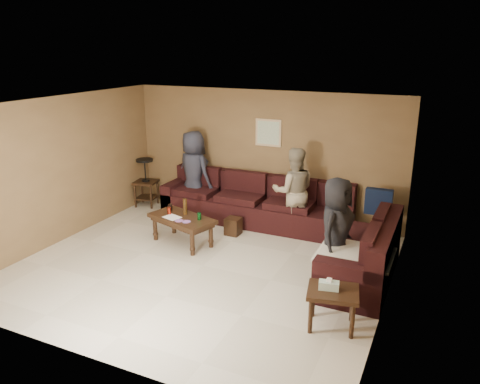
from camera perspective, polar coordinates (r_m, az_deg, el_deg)
The scene contains 10 objects.
room at distance 6.86m, azimuth -4.88°, elevation 3.60°, with size 5.60×5.50×2.50m.
sectional_sofa at distance 8.27m, azimuth 5.50°, elevation -3.68°, with size 4.65×2.90×0.97m.
coffee_table at distance 8.10m, azimuth -7.08°, elevation -3.52°, with size 1.30×0.91×0.77m.
end_table_left at distance 10.11m, azimuth -11.42°, elevation 1.27°, with size 0.53×0.53×1.02m.
side_table_right at distance 5.86m, azimuth 11.19°, elevation -12.25°, with size 0.69×0.61×0.65m.
waste_bin at distance 8.51m, azimuth -0.83°, elevation -4.20°, with size 0.26×0.26×0.31m, color #311D10.
wall_art at distance 9.00m, azimuth 3.48°, elevation 7.23°, with size 0.52×0.04×0.52m.
person_left at distance 9.47m, azimuth -5.63°, elevation 2.39°, with size 0.82×0.54×1.69m, color #292C39.
person_middle at distance 8.42m, azimuth 6.54°, elevation 0.08°, with size 0.78×0.61×1.60m, color gray.
person_right at distance 6.79m, azimuth 11.59°, elevation -4.64°, with size 0.77×0.50×1.57m, color black.
Camera 1 is at (3.29, -5.78, 3.31)m, focal length 35.00 mm.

